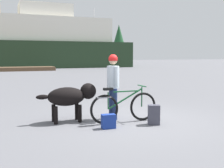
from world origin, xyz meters
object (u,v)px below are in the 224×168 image
person_cyclist (113,80)px  sailboat_moored (94,63)px  bicycle (124,107)px  backpack (154,115)px  handbag_pannier (108,121)px  dog (71,96)px  ferry_boat (25,44)px

person_cyclist → sailboat_moored: (11.08, 35.50, -0.54)m
bicycle → person_cyclist: (-0.11, 0.44, 0.64)m
backpack → handbag_pannier: 1.17m
person_cyclist → handbag_pannier: 1.30m
dog → handbag_pannier: 1.28m
person_cyclist → dog: (-1.11, 0.13, -0.38)m
ferry_boat → sailboat_moored: size_ratio=3.18×
dog → ferry_boat: size_ratio=0.05×
person_cyclist → ferry_boat: 32.83m
bicycle → handbag_pannier: bearing=-144.4°
dog → handbag_pannier: size_ratio=4.65×
person_cyclist → handbag_pannier: bearing=-118.2°
dog → person_cyclist: bearing=-7.0°
bicycle → handbag_pannier: size_ratio=5.46×
ferry_boat → handbag_pannier: bearing=-91.5°
dog → backpack: 2.14m
person_cyclist → backpack: size_ratio=3.53×
person_cyclist → backpack: bearing=-52.4°
person_cyclist → handbag_pannier: (-0.46, -0.85, -0.87)m
bicycle → dog: dog is taller
backpack → ferry_boat: size_ratio=0.02×
sailboat_moored → dog: bearing=-109.0°
bicycle → person_cyclist: bearing=104.3°
person_cyclist → dog: size_ratio=1.12×
handbag_pannier → dog: bearing=123.4°
handbag_pannier → ferry_boat: bearing=88.5°
dog → sailboat_moored: 37.41m
person_cyclist → ferry_boat: (0.42, 32.75, 2.17)m
bicycle → ferry_boat: (0.30, 33.20, 2.81)m
dog → handbag_pannier: dog is taller
bicycle → handbag_pannier: 0.74m
handbag_pannier → ferry_boat: 33.75m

